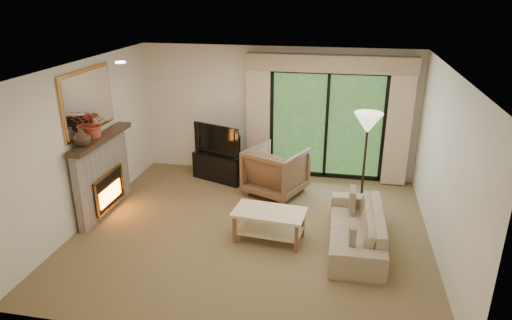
% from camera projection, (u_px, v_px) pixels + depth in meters
% --- Properties ---
extents(floor, '(5.50, 5.50, 0.00)m').
position_uv_depth(floor, '(252.00, 230.00, 7.31)').
color(floor, brown).
rests_on(floor, ground).
extents(ceiling, '(5.50, 5.50, 0.00)m').
position_uv_depth(ceiling, '(252.00, 68.00, 6.38)').
color(ceiling, white).
rests_on(ceiling, ground).
extents(wall_back, '(5.00, 0.00, 5.00)m').
position_uv_depth(wall_back, '(277.00, 112.00, 9.14)').
color(wall_back, beige).
rests_on(wall_back, ground).
extents(wall_front, '(5.00, 0.00, 5.00)m').
position_uv_depth(wall_front, '(202.00, 240.00, 4.56)').
color(wall_front, beige).
rests_on(wall_front, ground).
extents(wall_left, '(0.00, 5.00, 5.00)m').
position_uv_depth(wall_left, '(85.00, 143.00, 7.34)').
color(wall_left, beige).
rests_on(wall_left, ground).
extents(wall_right, '(0.00, 5.00, 5.00)m').
position_uv_depth(wall_right, '(445.00, 168.00, 6.36)').
color(wall_right, beige).
rests_on(wall_right, ground).
extents(fireplace, '(0.24, 1.70, 1.37)m').
position_uv_depth(fireplace, '(103.00, 174.00, 7.72)').
color(fireplace, gray).
rests_on(fireplace, floor).
extents(mirror, '(0.07, 1.45, 1.02)m').
position_uv_depth(mirror, '(88.00, 101.00, 7.28)').
color(mirror, '#C3873E').
rests_on(mirror, wall_left).
extents(sliding_door, '(2.26, 0.10, 2.16)m').
position_uv_depth(sliding_door, '(327.00, 125.00, 8.99)').
color(sliding_door, black).
rests_on(sliding_door, floor).
extents(curtain_left, '(0.45, 0.18, 2.35)m').
position_uv_depth(curtain_left, '(258.00, 118.00, 9.09)').
color(curtain_left, '#D2B48C').
rests_on(curtain_left, floor).
extents(curtain_right, '(0.45, 0.18, 2.35)m').
position_uv_depth(curtain_right, '(399.00, 126.00, 8.61)').
color(curtain_right, '#D2B48C').
rests_on(curtain_right, floor).
extents(cornice, '(3.20, 0.24, 0.32)m').
position_uv_depth(cornice, '(330.00, 64.00, 8.47)').
color(cornice, tan).
rests_on(cornice, wall_back).
extents(media_console, '(1.17, 0.83, 0.54)m').
position_uv_depth(media_console, '(221.00, 166.00, 9.19)').
color(media_console, black).
rests_on(media_console, floor).
extents(tv, '(1.06, 0.51, 0.62)m').
position_uv_depth(tv, '(220.00, 139.00, 8.98)').
color(tv, black).
rests_on(tv, media_console).
extents(armchair, '(1.27, 1.29, 0.90)m').
position_uv_depth(armchair, '(276.00, 171.00, 8.48)').
color(armchair, brown).
rests_on(armchair, floor).
extents(sofa, '(0.81, 2.00, 0.58)m').
position_uv_depth(sofa, '(356.00, 227.00, 6.82)').
color(sofa, '#9E886C').
rests_on(sofa, floor).
extents(pillow_near, '(0.10, 0.34, 0.34)m').
position_uv_depth(pillow_near, '(353.00, 235.00, 6.24)').
color(pillow_near, brown).
rests_on(pillow_near, sofa).
extents(pillow_far, '(0.10, 0.35, 0.34)m').
position_uv_depth(pillow_far, '(352.00, 199.00, 7.29)').
color(pillow_far, brown).
rests_on(pillow_far, sofa).
extents(coffee_table, '(1.14, 0.70, 0.49)m').
position_uv_depth(coffee_table, '(269.00, 225.00, 6.98)').
color(coffee_table, beige).
rests_on(coffee_table, floor).
extents(floor_lamp, '(0.57, 0.57, 1.76)m').
position_uv_depth(floor_lamp, '(364.00, 164.00, 7.64)').
color(floor_lamp, '#FFF5C9').
rests_on(floor_lamp, floor).
extents(vase, '(0.30, 0.30, 0.28)m').
position_uv_depth(vase, '(81.00, 137.00, 6.97)').
color(vase, '#39271A').
rests_on(vase, fireplace).
extents(branches, '(0.47, 0.42, 0.47)m').
position_uv_depth(branches, '(94.00, 124.00, 7.30)').
color(branches, '#C24731').
rests_on(branches, fireplace).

